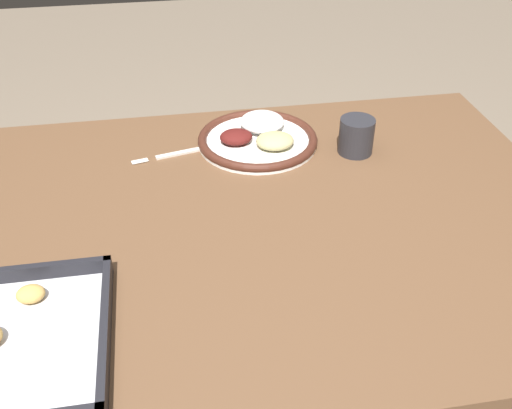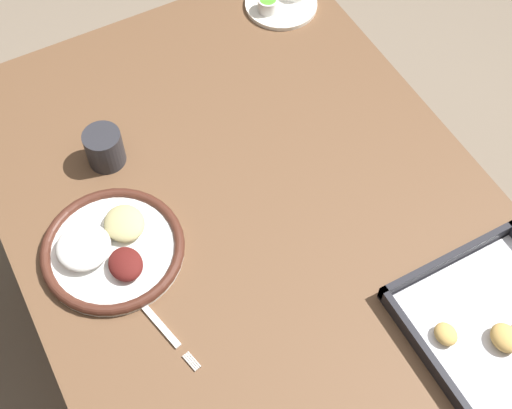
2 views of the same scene
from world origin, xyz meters
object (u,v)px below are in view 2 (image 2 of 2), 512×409
object	(u,v)px
fork	(157,322)
saucer_plate	(281,2)
dinner_plate	(111,248)
drinking_cup	(104,148)
baking_tray	(511,340)

from	to	relation	value
fork	saucer_plate	bearing A→B (deg)	122.55
dinner_plate	drinking_cup	world-z (taller)	drinking_cup
fork	baking_tray	world-z (taller)	baking_tray
drinking_cup	fork	bearing A→B (deg)	-8.63
baking_tray	drinking_cup	distance (m)	0.83
saucer_plate	baking_tray	xyz separation A→B (m)	(0.92, -0.07, -0.00)
dinner_plate	baking_tray	distance (m)	0.73
dinner_plate	baking_tray	size ratio (longest dim) A/B	0.75
dinner_plate	saucer_plate	bearing A→B (deg)	125.38
dinner_plate	fork	distance (m)	0.17
baking_tray	drinking_cup	world-z (taller)	drinking_cup
saucer_plate	drinking_cup	size ratio (longest dim) A/B	2.17
fork	drinking_cup	distance (m)	0.38
dinner_plate	drinking_cup	size ratio (longest dim) A/B	3.40
baking_tray	drinking_cup	xyz separation A→B (m)	(-0.69, -0.46, 0.03)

